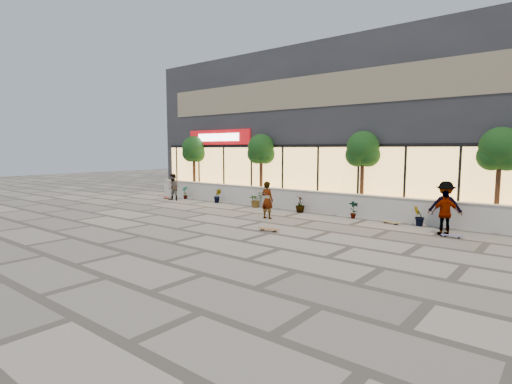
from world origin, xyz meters
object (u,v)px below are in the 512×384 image
Objects in this scene: tree_east at (500,152)px; skater_left at (174,187)px; skater_right_near at (445,213)px; tree_mideast at (363,151)px; tree_midwest at (261,151)px; skateboard_center at (268,229)px; skateboard_right_near at (391,222)px; skateboard_right_far at (452,236)px; skater_right_far at (445,206)px; skateboard_left at (166,198)px; skater_center at (267,200)px; tree_west at (194,151)px.

skater_left is at bearing -172.49° from tree_east.
skater_right_near is at bearing -116.38° from tree_east.
skater_left is (-10.95, -2.17, -2.18)m from tree_mideast.
skateboard_center is (4.90, -5.82, -2.90)m from tree_midwest.
skateboard_right_near is 2.84m from skateboard_right_far.
skater_right_far is (14.95, 0.77, 0.13)m from skater_left.
tree_midwest reaches higher than skateboard_right_near.
skater_center is at bearing 7.06° from skateboard_left.
skateboard_right_far is (16.56, -0.78, -0.00)m from skateboard_left.
skater_left is (0.55, -2.17, -2.18)m from tree_west.
skater_right_far reaches higher than skateboard_right_far.
tree_west is at bearing 180.00° from tree_midwest.
skater_right_far is (10.00, -1.40, -2.05)m from tree_midwest.
tree_east is 2.35× the size of skater_center.
skateboard_right_far is at bearing -30.35° from tree_mideast.
tree_mideast is 2.44× the size of skater_left.
skater_left is (-8.15, 1.48, -0.03)m from skater_center.
tree_west is 11.50m from tree_mideast.
skater_right_far is at bearing 35.92° from skateboard_center.
skater_left reaches higher than skateboard_right_far.
tree_west is at bearing 90.12° from skater_left.
tree_west is 3.12m from skater_left.
skater_center is at bearing -22.77° from tree_west.
tree_mideast is at bearing 0.00° from tree_west.
skater_right_near is (15.22, -0.32, 0.00)m from skater_left.
tree_midwest and tree_east have the same top height.
tree_midwest is 4.45× the size of skateboard_center.
skateboard_right_far is (2.59, -1.17, -0.01)m from skateboard_right_near.
skater_left is at bearing -168.80° from tree_mideast.
skateboard_center is (-5.10, -4.42, -0.85)m from skater_right_far.
tree_mideast is at bearing 153.84° from skateboard_right_near.
skater_center is 2.31× the size of skateboard_right_far.
skateboard_right_near is at bearing -6.35° from tree_west.
skater_left is 14.97m from skater_right_far.
skateboard_right_far is (10.56, -2.67, -2.91)m from tree_midwest.
skateboard_right_near reaches higher than skateboard_right_far.
skater_right_far is at bearing -19.29° from tree_mideast.
tree_west is 13.87m from skateboard_right_near.
skateboard_center is (10.40, -5.82, -2.90)m from tree_west.
tree_midwest is at bearing 0.00° from tree_west.
tree_midwest is 2.43× the size of skater_right_near.
skater_center is 9.40m from skateboard_left.
skater_left is at bearing -75.83° from tree_west.
skateboard_left is 0.96× the size of skateboard_right_near.
skateboard_right_far is (7.36, 0.98, -0.76)m from skater_center.
tree_mideast is 6.60m from skateboard_center.
skater_center is 1.03× the size of skater_right_near.
skater_center is 2.17× the size of skateboard_left.
tree_west is 5.44× the size of skateboard_right_far.
skateboard_left is at bearing -167.36° from skateboard_right_near.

